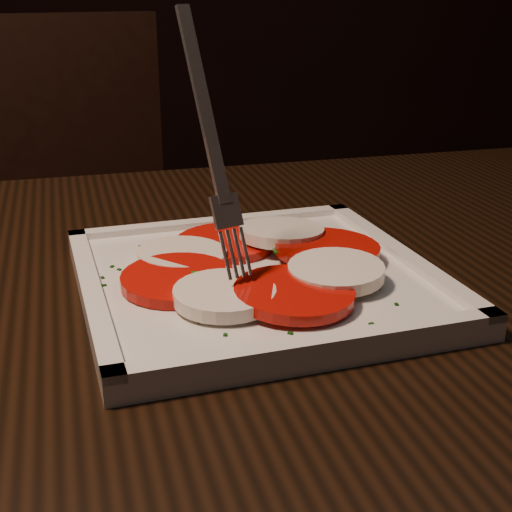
{
  "coord_description": "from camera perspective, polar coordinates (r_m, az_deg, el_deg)",
  "views": [
    {
      "loc": [
        -0.12,
        -0.75,
        0.98
      ],
      "look_at": [
        -0.05,
        -0.23,
        0.78
      ],
      "focal_mm": 50.0,
      "sensor_mm": 36.0,
      "label": 1
    }
  ],
  "objects": [
    {
      "name": "caprese_salad",
      "position": [
        0.57,
        0.0,
        -0.6
      ],
      "size": [
        0.23,
        0.22,
        0.02
      ],
      "color": "#C20804",
      "rests_on": "plate"
    },
    {
      "name": "chair",
      "position": [
        1.47,
        -14.05,
        2.53
      ],
      "size": [
        0.53,
        0.53,
        0.93
      ],
      "rotation": [
        0.0,
        0.0,
        0.3
      ],
      "color": "black",
      "rests_on": "ground"
    },
    {
      "name": "table",
      "position": [
        0.63,
        -7.08,
        -11.19
      ],
      "size": [
        1.29,
        0.95,
        0.75
      ],
      "rotation": [
        0.0,
        0.0,
        0.13
      ],
      "color": "black",
      "rests_on": "ground"
    },
    {
      "name": "plate",
      "position": [
        0.58,
        0.0,
        -2.09
      ],
      "size": [
        0.32,
        0.32,
        0.01
      ],
      "primitive_type": "cube",
      "rotation": [
        0.0,
        0.0,
        0.17
      ],
      "color": "white",
      "rests_on": "table"
    },
    {
      "name": "fork",
      "position": [
        0.53,
        -4.15,
        9.3
      ],
      "size": [
        0.06,
        0.09,
        0.19
      ],
      "primitive_type": null,
      "rotation": [
        0.0,
        0.0,
        0.44
      ],
      "color": "white",
      "rests_on": "caprese_salad"
    }
  ]
}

